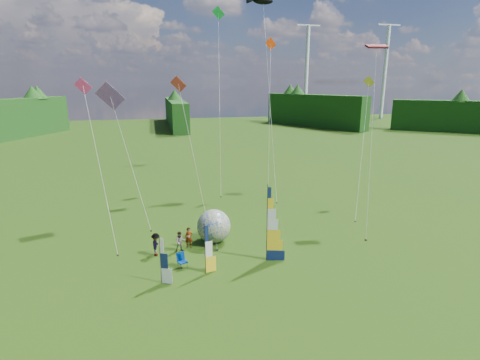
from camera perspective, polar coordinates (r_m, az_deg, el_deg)
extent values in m
plane|color=#325412|center=(24.51, 4.57, -14.77)|extent=(220.00, 220.00, 0.00)
sphere|color=#002597|center=(29.06, -4.02, -7.03)|extent=(2.63, 2.63, 2.60)
imported|color=#66594C|center=(28.52, -7.80, -8.69)|extent=(0.59, 0.40, 1.57)
imported|color=#66594C|center=(28.02, -9.11, -9.25)|extent=(0.75, 0.40, 1.51)
imported|color=#66594C|center=(27.66, -12.68, -9.57)|extent=(0.57, 1.14, 1.68)
imported|color=#66594C|center=(30.18, -4.94, -7.23)|extent=(1.01, 0.71, 1.59)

